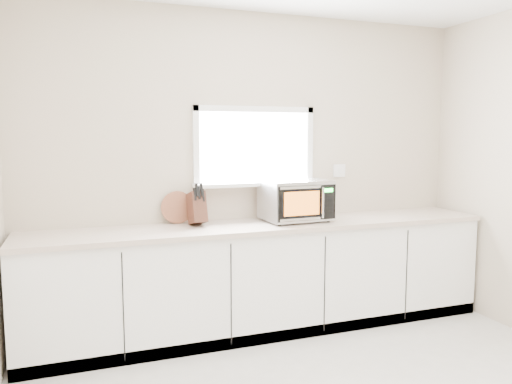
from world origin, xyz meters
name	(u,v)px	position (x,y,z in m)	size (l,w,h in m)	color
back_wall	(254,168)	(0.00, 2.00, 1.36)	(4.00, 0.17, 2.70)	beige
cabinets	(266,279)	(0.00, 1.70, 0.44)	(3.92, 0.60, 0.88)	white
countertop	(266,226)	(0.00, 1.69, 0.90)	(3.92, 0.64, 0.04)	beige
microwave	(296,200)	(0.28, 1.72, 1.10)	(0.56, 0.46, 0.35)	black
knife_block	(197,207)	(-0.57, 1.79, 1.07)	(0.13, 0.25, 0.35)	#452318
cutting_board	(177,207)	(-0.70, 1.94, 1.05)	(0.27, 0.27, 0.02)	brown
coffee_grinder	(317,205)	(0.54, 1.82, 1.03)	(0.14, 0.14, 0.22)	#BBBDC3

